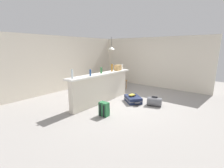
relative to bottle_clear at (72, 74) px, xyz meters
The scene contains 18 objects.
ground_plane 2.23m from the bottle_clear, 13.98° to the right, with size 13.00×13.00×0.05m, color gray.
wall_back 3.16m from the bottle_clear, 55.38° to the left, with size 6.60×0.10×2.50m, color silver.
wall_right 4.85m from the bottle_clear, ahead, with size 0.10×6.00×2.50m, color silver.
partition_half_wall 1.47m from the bottle_clear, ahead, with size 2.80×0.20×1.03m, color silver.
bar_countertop 1.30m from the bottle_clear, ahead, with size 2.96×0.40×0.05m, color white.
bottle_clear is the anchor object (origin of this frame).
bottle_blue 0.66m from the bottle_clear, ahead, with size 0.06×0.06×0.21m, color #284C89.
bottle_green 1.28m from the bottle_clear, ahead, with size 0.07×0.07×0.22m, color #2D6B38.
bottle_amber 1.89m from the bottle_clear, ahead, with size 0.07×0.07×0.29m, color #9E661E.
bottle_white 2.55m from the bottle_clear, ahead, with size 0.06×0.06×0.23m, color silver.
grocery_bag 2.24m from the bottle_clear, ahead, with size 0.26×0.18×0.22m, color tan.
dining_table 3.64m from the bottle_clear, 19.31° to the left, with size 1.10×0.80×0.74m.
dining_chair_near_partition 3.47m from the bottle_clear, 10.35° to the left, with size 0.46×0.46×0.93m.
pendant_lamp 3.75m from the bottle_clear, 20.05° to the left, with size 0.34×0.34×0.65m.
suitcase_flat_navy 2.46m from the bottle_clear, 24.35° to the right, with size 0.82×0.85×0.22m.
backpack_green 1.40m from the bottle_clear, 63.78° to the right, with size 0.26×0.28×0.42m.
duffel_bag_grey 2.91m from the bottle_clear, 38.58° to the right, with size 0.42×0.55×0.34m.
book_stack 2.40m from the bottle_clear, 23.28° to the right, with size 0.31×0.20×0.07m.
Camera 1 is at (-4.67, -3.29, 1.97)m, focal length 25.32 mm.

